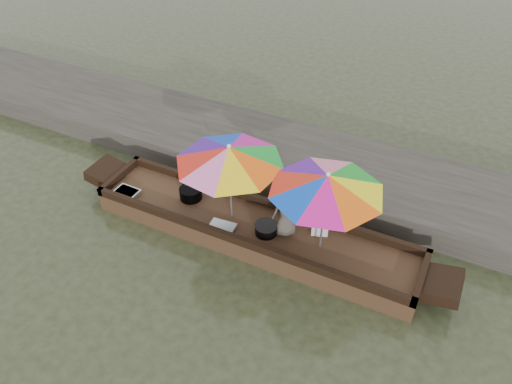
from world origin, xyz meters
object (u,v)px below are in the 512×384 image
at_px(cooking_pot, 191,193).
at_px(umbrella_bow, 230,182).
at_px(tray_crayfish, 127,193).
at_px(charcoal_grill, 266,229).
at_px(supply_bag, 320,227).
at_px(umbrella_stern, 324,212).
at_px(vendor, 286,212).
at_px(boat_hull, 254,231).
at_px(tray_scallop, 222,227).

distance_m(cooking_pot, umbrella_bow, 1.15).
height_order(tray_crayfish, charcoal_grill, charcoal_grill).
distance_m(charcoal_grill, supply_bag, 0.93).
xyz_separation_m(cooking_pot, umbrella_stern, (2.61, -0.12, 0.67)).
relative_size(supply_bag, vendor, 0.29).
relative_size(boat_hull, vendor, 6.24).
bearing_deg(tray_scallop, umbrella_stern, 12.07).
xyz_separation_m(boat_hull, charcoal_grill, (0.30, -0.12, 0.26)).
height_order(boat_hull, tray_scallop, tray_scallop).
relative_size(cooking_pot, charcoal_grill, 1.11).
bearing_deg(vendor, tray_crayfish, -27.24).
height_order(vendor, umbrella_bow, umbrella_bow).
xyz_separation_m(cooking_pot, umbrella_bow, (0.93, -0.12, 0.67)).
height_order(charcoal_grill, vendor, vendor).
bearing_deg(umbrella_bow, charcoal_grill, -9.14).
bearing_deg(tray_scallop, tray_crayfish, 179.26).
bearing_deg(boat_hull, vendor, 4.39).
distance_m(tray_scallop, charcoal_grill, 0.78).
xyz_separation_m(tray_crayfish, supply_bag, (3.62, 0.65, 0.09)).
height_order(boat_hull, charcoal_grill, charcoal_grill).
xyz_separation_m(tray_crayfish, umbrella_bow, (2.06, 0.33, 0.73)).
distance_m(charcoal_grill, umbrella_bow, 1.01).
relative_size(boat_hull, umbrella_bow, 3.24).
xyz_separation_m(cooking_pot, tray_scallop, (0.93, -0.48, -0.08)).
bearing_deg(supply_bag, umbrella_bow, -168.57).
bearing_deg(charcoal_grill, tray_scallop, -161.77).
bearing_deg(charcoal_grill, umbrella_bow, 170.86).
bearing_deg(umbrella_stern, tray_crayfish, -174.92).
xyz_separation_m(boat_hull, cooking_pot, (-1.37, 0.12, 0.28)).
relative_size(cooking_pot, umbrella_stern, 0.23).
bearing_deg(boat_hull, umbrella_bow, 180.00).
bearing_deg(boat_hull, tray_crayfish, -172.41).
bearing_deg(charcoal_grill, cooking_pot, 171.93).
relative_size(charcoal_grill, vendor, 0.39).
height_order(cooking_pot, tray_crayfish, cooking_pot).
bearing_deg(vendor, supply_bag, 172.85).
height_order(boat_hull, cooking_pot, cooking_pot).
bearing_deg(vendor, charcoal_grill, -5.13).
height_order(supply_bag, vendor, vendor).
relative_size(tray_scallop, umbrella_bow, 0.25).
distance_m(vendor, umbrella_bow, 1.07).
distance_m(tray_crayfish, umbrella_bow, 2.21).
xyz_separation_m(tray_scallop, vendor, (1.03, 0.41, 0.45)).
bearing_deg(umbrella_bow, boat_hull, 0.00).
bearing_deg(charcoal_grill, vendor, 29.09).
bearing_deg(cooking_pot, tray_scallop, -27.18).
bearing_deg(tray_scallop, charcoal_grill, 18.23).
relative_size(charcoal_grill, umbrella_bow, 0.21).
bearing_deg(boat_hull, charcoal_grill, -21.59).
xyz_separation_m(supply_bag, umbrella_stern, (0.13, -0.31, 0.65)).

